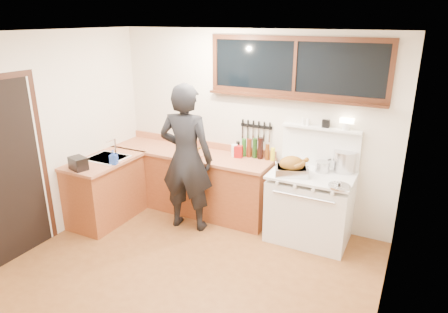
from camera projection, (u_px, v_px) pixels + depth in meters
The scene contains 20 objects.
ground_plane at pixel (186, 275), 4.49m from camera, with size 4.00×3.50×0.02m, color brown.
room_shell at pixel (181, 133), 3.94m from camera, with size 4.10×3.60×2.65m.
counter_back at pixel (191, 180), 5.90m from camera, with size 2.44×0.64×1.00m.
counter_left at pixel (106, 190), 5.59m from camera, with size 0.64×1.09×0.90m.
sink_unit at pixel (108, 162), 5.51m from camera, with size 0.50×0.45×0.37m.
vintage_stove at pixel (310, 205), 5.09m from camera, with size 1.02×0.74×1.57m.
back_window at pixel (294, 74), 4.99m from camera, with size 2.32×0.13×0.77m.
left_doorway at pixel (7, 171), 4.51m from camera, with size 0.02×1.04×2.17m.
knife_strip at pixel (256, 127), 5.47m from camera, with size 0.46×0.03×0.28m.
man at pixel (186, 158), 5.21m from camera, with size 0.79×0.58×1.98m.
soap_bottle at pixel (113, 157), 5.23m from camera, with size 0.11×0.11×0.20m.
toaster at pixel (78, 163), 5.06m from camera, with size 0.27×0.22×0.16m.
cutting_board at pixel (193, 151), 5.62m from camera, with size 0.42×0.34×0.14m.
roast_turkey at pixel (292, 167), 4.89m from camera, with size 0.47×0.41×0.24m.
stockpot at pixel (345, 161), 4.98m from camera, with size 0.35×0.35×0.27m.
saucepan at pixel (322, 167), 4.99m from camera, with size 0.23×0.31×0.13m.
pot_lid at pixel (339, 186), 4.55m from camera, with size 0.28×0.28×0.04m.
coffee_tin at pixel (238, 152), 5.50m from camera, with size 0.13×0.11×0.17m.
pitcher at pixel (234, 150), 5.54m from camera, with size 0.11×0.11×0.17m.
bottle_cluster at pixel (255, 149), 5.46m from camera, with size 0.57×0.07×0.30m.
Camera 1 is at (2.10, -3.19, 2.74)m, focal length 32.00 mm.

